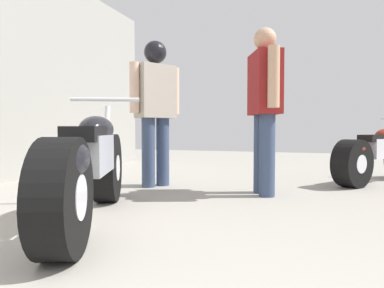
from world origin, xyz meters
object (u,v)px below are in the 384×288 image
(mechanic_in_blue, at_px, (264,101))
(mechanic_with_helmet, at_px, (155,100))
(motorcycle_maroon_cruiser, at_px, (89,167))
(motorcycle_black_naked, at_px, (378,155))

(mechanic_in_blue, xyz_separation_m, mechanic_with_helmet, (-1.30, 0.10, 0.06))
(motorcycle_maroon_cruiser, distance_m, motorcycle_black_naked, 3.66)
(motorcycle_maroon_cruiser, bearing_deg, motorcycle_black_naked, 51.98)
(motorcycle_maroon_cruiser, height_order, mechanic_in_blue, mechanic_in_blue)
(mechanic_in_blue, relative_size, mechanic_with_helmet, 1.00)
(mechanic_with_helmet, bearing_deg, motorcycle_maroon_cruiser, -79.96)
(motorcycle_maroon_cruiser, height_order, motorcycle_black_naked, motorcycle_maroon_cruiser)
(motorcycle_black_naked, bearing_deg, mechanic_with_helmet, -154.33)
(mechanic_in_blue, distance_m, mechanic_with_helmet, 1.31)
(motorcycle_maroon_cruiser, bearing_deg, mechanic_with_helmet, 100.04)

